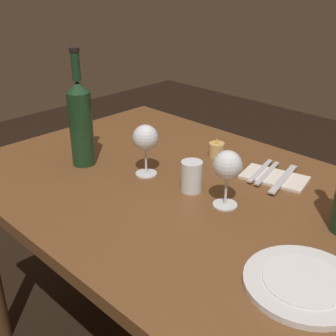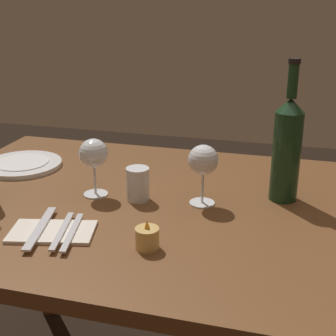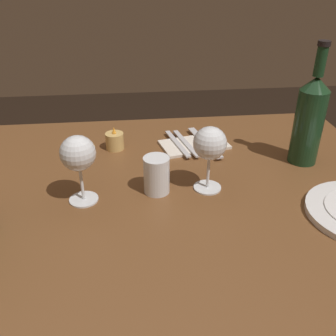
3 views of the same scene
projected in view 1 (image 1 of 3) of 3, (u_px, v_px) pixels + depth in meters
dining_table at (180, 212)px, 1.31m from camera, size 1.30×0.90×0.74m
wine_glass_left at (226, 167)px, 1.12m from camera, size 0.08×0.08×0.16m
wine_glass_right at (145, 139)px, 1.29m from camera, size 0.08×0.08×0.16m
wine_bottle at (81, 121)px, 1.35m from camera, size 0.07×0.07×0.37m
water_tumbler at (191, 178)px, 1.23m from camera, size 0.06×0.06×0.09m
votive_candle at (216, 150)px, 1.45m from camera, size 0.05×0.05×0.07m
dinner_plate at (304, 283)px, 0.87m from camera, size 0.24×0.24×0.02m
folded_napkin at (274, 177)px, 1.31m from camera, size 0.21×0.15×0.01m
fork_inner at (267, 173)px, 1.32m from camera, size 0.05×0.18×0.00m
fork_outer at (261, 170)px, 1.34m from camera, size 0.05×0.18×0.00m
table_knife at (283, 179)px, 1.29m from camera, size 0.07×0.21×0.00m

